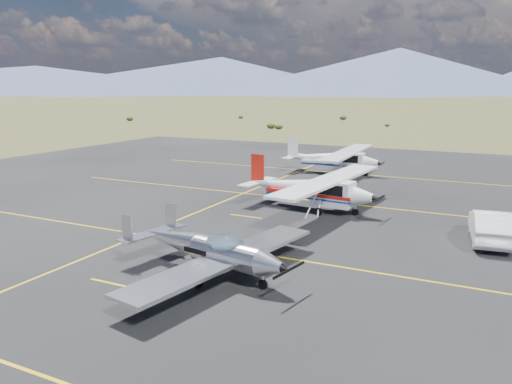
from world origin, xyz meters
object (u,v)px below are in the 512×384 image
Objects in this scene: aircraft_low_wing at (211,250)px; sedan at (490,226)px; aircraft_cessna at (311,187)px; aircraft_plain at (333,158)px.

sedan is at bearing 54.68° from aircraft_low_wing.
aircraft_cessna is 1.03× the size of aircraft_plain.
aircraft_plain is at bearing 106.91° from aircraft_low_wing.
aircraft_low_wing reaches higher than sedan.
aircraft_cessna is at bearing 101.30° from aircraft_low_wing.
aircraft_low_wing is at bearing -83.10° from aircraft_cessna.
aircraft_low_wing is 0.85× the size of aircraft_plain.
sedan is at bearing -7.11° from aircraft_cessna.
aircraft_low_wing is at bearing 37.28° from sedan.
aircraft_plain is 2.52× the size of sedan.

